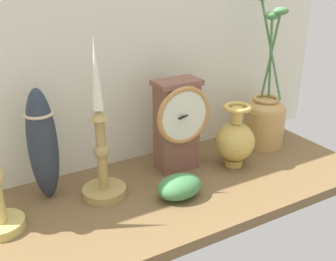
{
  "coord_description": "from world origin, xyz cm",
  "views": [
    {
      "loc": [
        -34.78,
        -65.47,
        45.8
      ],
      "look_at": [
        2.27,
        0.0,
        14.0
      ],
      "focal_mm": 41.92,
      "sensor_mm": 36.0,
      "label": 1
    }
  ],
  "objects_px": {
    "mantel_clock": "(178,123)",
    "brass_vase_bulbous": "(235,140)",
    "tall_ceramic_vase": "(43,145)",
    "brass_vase_jar": "(264,116)",
    "candlestick_tall_left": "(102,153)"
  },
  "relations": [
    {
      "from": "brass_vase_bulbous",
      "to": "candlestick_tall_left",
      "type": "bearing_deg",
      "value": 175.37
    },
    {
      "from": "brass_vase_jar",
      "to": "tall_ceramic_vase",
      "type": "relative_size",
      "value": 1.64
    },
    {
      "from": "mantel_clock",
      "to": "tall_ceramic_vase",
      "type": "relative_size",
      "value": 0.91
    },
    {
      "from": "candlestick_tall_left",
      "to": "brass_vase_bulbous",
      "type": "relative_size",
      "value": 2.18
    },
    {
      "from": "candlestick_tall_left",
      "to": "brass_vase_bulbous",
      "type": "xyz_separation_m",
      "value": [
        0.33,
        -0.03,
        -0.03
      ]
    },
    {
      "from": "mantel_clock",
      "to": "tall_ceramic_vase",
      "type": "height_order",
      "value": "tall_ceramic_vase"
    },
    {
      "from": "brass_vase_bulbous",
      "to": "brass_vase_jar",
      "type": "distance_m",
      "value": 0.16
    },
    {
      "from": "brass_vase_bulbous",
      "to": "tall_ceramic_vase",
      "type": "height_order",
      "value": "tall_ceramic_vase"
    },
    {
      "from": "mantel_clock",
      "to": "brass_vase_bulbous",
      "type": "bearing_deg",
      "value": -22.45
    },
    {
      "from": "mantel_clock",
      "to": "candlestick_tall_left",
      "type": "distance_m",
      "value": 0.2
    },
    {
      "from": "tall_ceramic_vase",
      "to": "brass_vase_jar",
      "type": "bearing_deg",
      "value": -1.96
    },
    {
      "from": "candlestick_tall_left",
      "to": "brass_vase_jar",
      "type": "relative_size",
      "value": 0.86
    },
    {
      "from": "candlestick_tall_left",
      "to": "brass_vase_bulbous",
      "type": "height_order",
      "value": "candlestick_tall_left"
    },
    {
      "from": "mantel_clock",
      "to": "candlestick_tall_left",
      "type": "height_order",
      "value": "candlestick_tall_left"
    },
    {
      "from": "brass_vase_jar",
      "to": "brass_vase_bulbous",
      "type": "bearing_deg",
      "value": -157.6
    }
  ]
}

